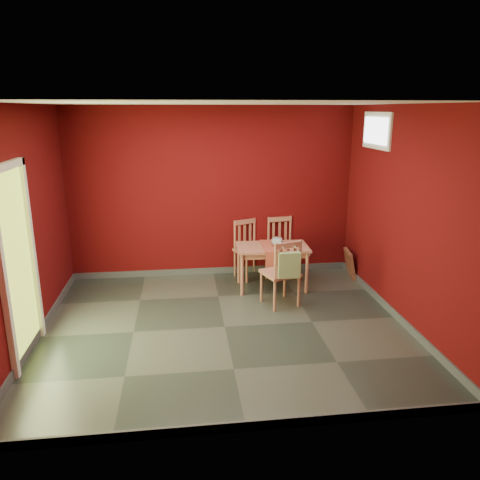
{
  "coord_description": "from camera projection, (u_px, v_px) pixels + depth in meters",
  "views": [
    {
      "loc": [
        -0.48,
        -5.34,
        2.64
      ],
      "look_at": [
        0.25,
        0.45,
        1.0
      ],
      "focal_mm": 35.0,
      "sensor_mm": 36.0,
      "label": 1
    }
  ],
  "objects": [
    {
      "name": "outlet_plate",
      "position": [
        308.0,
        253.0,
        7.88
      ],
      "size": [
        0.08,
        0.02,
        0.12
      ],
      "primitive_type": "cube",
      "color": "silver",
      "rests_on": "room_shell"
    },
    {
      "name": "picture_frame",
      "position": [
        350.0,
        264.0,
        7.58
      ],
      "size": [
        0.2,
        0.45,
        0.44
      ],
      "color": "brown",
      "rests_on": "ground"
    },
    {
      "name": "doorway",
      "position": [
        17.0,
        258.0,
        4.92
      ],
      "size": [
        0.06,
        1.01,
        2.13
      ],
      "color": "#B7D838",
      "rests_on": "ground"
    },
    {
      "name": "ground",
      "position": [
        225.0,
        327.0,
        5.87
      ],
      "size": [
        4.5,
        4.5,
        0.0
      ],
      "primitive_type": "plane",
      "color": "#2D342D",
      "rests_on": "ground"
    },
    {
      "name": "chair_near",
      "position": [
        282.0,
        272.0,
        6.4
      ],
      "size": [
        0.56,
        0.56,
        0.95
      ],
      "color": "#A7634E",
      "rests_on": "ground"
    },
    {
      "name": "window",
      "position": [
        377.0,
        131.0,
        6.46
      ],
      "size": [
        0.05,
        0.9,
        0.5
      ],
      "color": "white",
      "rests_on": "room_shell"
    },
    {
      "name": "cat",
      "position": [
        277.0,
        240.0,
        6.96
      ],
      "size": [
        0.21,
        0.37,
        0.18
      ],
      "primitive_type": null,
      "rotation": [
        0.0,
        0.0,
        0.05
      ],
      "color": "slate",
      "rests_on": "table_runner"
    },
    {
      "name": "chair_far_left",
      "position": [
        249.0,
        248.0,
        7.52
      ],
      "size": [
        0.57,
        0.57,
        0.93
      ],
      "color": "#A7634E",
      "rests_on": "ground"
    },
    {
      "name": "tote_bag",
      "position": [
        289.0,
        265.0,
        6.15
      ],
      "size": [
        0.29,
        0.18,
        0.41
      ],
      "color": "#788B59",
      "rests_on": "chair_near"
    },
    {
      "name": "room_shell",
      "position": [
        225.0,
        323.0,
        5.86
      ],
      "size": [
        4.5,
        4.5,
        4.5
      ],
      "color": "#4D0709",
      "rests_on": "ground"
    },
    {
      "name": "chair_far_right",
      "position": [
        282.0,
        246.0,
        7.62
      ],
      "size": [
        0.49,
        0.49,
        0.94
      ],
      "color": "#A7634E",
      "rests_on": "ground"
    },
    {
      "name": "dining_table",
      "position": [
        272.0,
        251.0,
        7.0
      ],
      "size": [
        1.09,
        0.66,
        0.67
      ],
      "color": "#A7634E",
      "rests_on": "ground"
    },
    {
      "name": "table_runner",
      "position": [
        274.0,
        251.0,
        6.89
      ],
      "size": [
        0.34,
        0.66,
        0.33
      ],
      "color": "#9F412E",
      "rests_on": "dining_table"
    }
  ]
}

